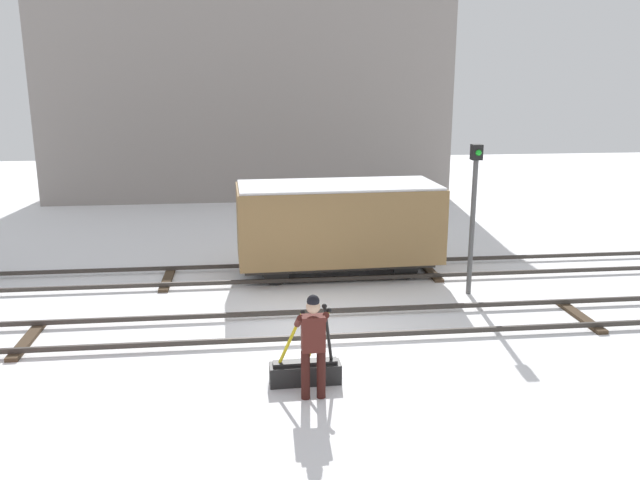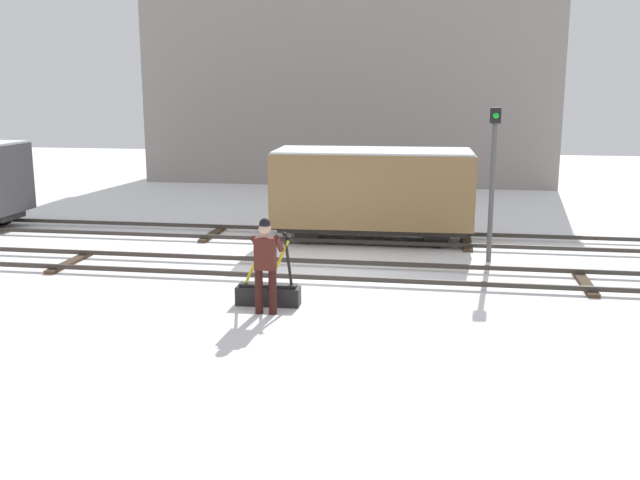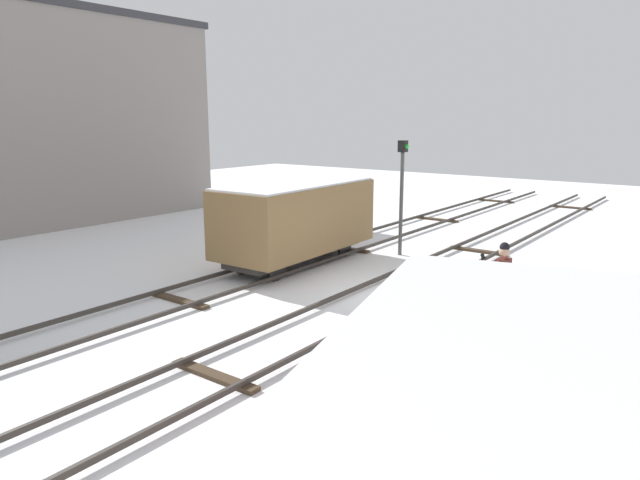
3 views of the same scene
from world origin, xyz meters
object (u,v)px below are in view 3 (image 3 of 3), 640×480
rail_worker (501,278)px  freight_car_far_end (296,218)px  signal_post (402,185)px  switch_lever_frame (474,309)px

rail_worker → freight_car_far_end: freight_car_far_end is taller
rail_worker → signal_post: (4.35, 4.83, 1.22)m
switch_lever_frame → rail_worker: size_ratio=0.80×
signal_post → freight_car_far_end: signal_post is taller
switch_lever_frame → signal_post: bearing=42.9°
signal_post → rail_worker: bearing=-132.0°
rail_worker → freight_car_far_end: 6.87m
rail_worker → switch_lever_frame: bearing=96.8°
switch_lever_frame → freight_car_far_end: (1.44, 6.20, 1.18)m
switch_lever_frame → freight_car_far_end: size_ratio=0.27×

